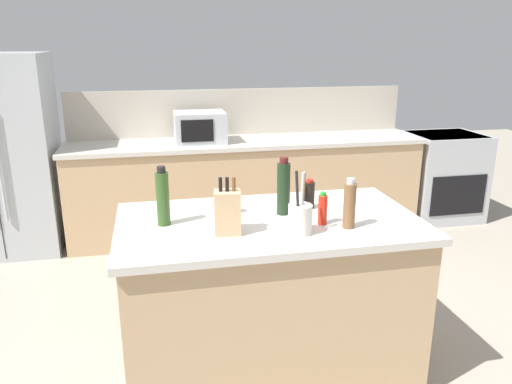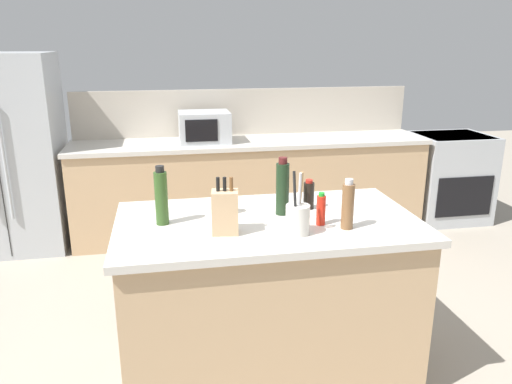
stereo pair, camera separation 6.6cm
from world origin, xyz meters
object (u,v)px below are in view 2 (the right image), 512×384
object	(u,v)px
refrigerator	(10,154)
microwave	(204,127)
knife_block	(225,212)
wine_bottle	(282,188)
hot_sauce_bottle	(321,210)
pepper_grinder	(348,205)
honey_jar	(226,202)
range_oven	(449,177)
utensil_crock	(298,218)
soy_sauce_bottle	(309,195)
olive_oil_bottle	(161,197)

from	to	relation	value
refrigerator	microwave	xyz separation A→B (m)	(1.75, -0.05, 0.20)
knife_block	wine_bottle	xyz separation A→B (m)	(0.35, 0.23, 0.04)
microwave	hot_sauce_bottle	xyz separation A→B (m)	(0.40, -2.32, -0.06)
knife_block	pepper_grinder	bearing A→B (deg)	3.67
honey_jar	pepper_grinder	world-z (taller)	pepper_grinder
wine_bottle	microwave	bearing A→B (deg)	96.57
hot_sauce_bottle	range_oven	bearing A→B (deg)	46.77
utensil_crock	wine_bottle	xyz separation A→B (m)	(-0.01, 0.30, 0.07)
refrigerator	pepper_grinder	world-z (taller)	refrigerator
range_oven	wine_bottle	bearing A→B (deg)	-137.81
microwave	range_oven	bearing A→B (deg)	-0.00
microwave	honey_jar	world-z (taller)	microwave
utensil_crock	refrigerator	bearing A→B (deg)	128.94
wine_bottle	honey_jar	bearing A→B (deg)	167.85
range_oven	wine_bottle	distance (m)	3.22
refrigerator	pepper_grinder	xyz separation A→B (m)	(2.27, -2.45, 0.18)
microwave	knife_block	size ratio (longest dim) A/B	1.62
hot_sauce_bottle	pepper_grinder	world-z (taller)	pepper_grinder
soy_sauce_bottle	hot_sauce_bottle	xyz separation A→B (m)	(-0.01, -0.26, 0.00)
utensil_crock	honey_jar	distance (m)	0.48
soy_sauce_bottle	microwave	bearing A→B (deg)	101.39
hot_sauce_bottle	utensil_crock	bearing A→B (deg)	-145.88
range_oven	utensil_crock	bearing A→B (deg)	-133.92
microwave	knife_block	distance (m)	2.35
knife_block	soy_sauce_bottle	distance (m)	0.59
soy_sauce_bottle	pepper_grinder	size ratio (longest dim) A/B	0.65
honey_jar	olive_oil_bottle	distance (m)	0.38
utensil_crock	olive_oil_bottle	world-z (taller)	utensil_crock
soy_sauce_bottle	pepper_grinder	bearing A→B (deg)	-73.01
range_oven	hot_sauce_bottle	xyz separation A→B (m)	(-2.18, -2.32, 0.56)
microwave	olive_oil_bottle	xyz separation A→B (m)	(-0.41, -2.16, 0.01)
knife_block	olive_oil_bottle	world-z (taller)	olive_oil_bottle
utensil_crock	soy_sauce_bottle	distance (m)	0.40
refrigerator	utensil_crock	world-z (taller)	refrigerator
utensil_crock	soy_sauce_bottle	world-z (taller)	utensil_crock
refrigerator	wine_bottle	size ratio (longest dim) A/B	5.49
utensil_crock	microwave	bearing A→B (deg)	95.90
wine_bottle	knife_block	bearing A→B (deg)	-146.55
utensil_crock	pepper_grinder	xyz separation A→B (m)	(0.27, 0.03, 0.04)
microwave	pepper_grinder	distance (m)	2.45
soy_sauce_bottle	range_oven	bearing A→B (deg)	43.47
microwave	soy_sauce_bottle	bearing A→B (deg)	-78.61
knife_block	olive_oil_bottle	size ratio (longest dim) A/B	0.92
wine_bottle	hot_sauce_bottle	bearing A→B (deg)	-51.38
microwave	soy_sauce_bottle	size ratio (longest dim) A/B	2.75
wine_bottle	olive_oil_bottle	bearing A→B (deg)	-176.72
range_oven	soy_sauce_bottle	distance (m)	3.04
soy_sauce_bottle	utensil_crock	bearing A→B (deg)	-114.15
range_oven	microwave	bearing A→B (deg)	180.00
range_oven	utensil_crock	xyz separation A→B (m)	(-2.34, -2.43, 0.56)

